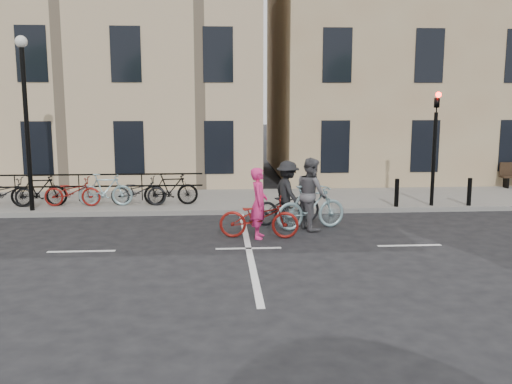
{
  "coord_description": "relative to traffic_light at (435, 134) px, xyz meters",
  "views": [
    {
      "loc": [
        -0.73,
        -13.41,
        3.67
      ],
      "look_at": [
        0.3,
        1.73,
        1.1
      ],
      "focal_mm": 40.0,
      "sensor_mm": 36.0,
      "label": 1
    }
  ],
  "objects": [
    {
      "name": "cyclist_grey",
      "position": [
        -4.36,
        -2.4,
        -1.64
      ],
      "size": [
        2.15,
        1.16,
        2.0
      ],
      "rotation": [
        0.0,
        0.0,
        1.86
      ],
      "color": "#86A8AF",
      "rests_on": "ground"
    },
    {
      "name": "cyclist_pink",
      "position": [
        -5.87,
        -3.29,
        -1.81
      ],
      "size": [
        2.15,
        0.99,
        1.85
      ],
      "rotation": [
        0.0,
        0.0,
        1.44
      ],
      "color": "maroon",
      "rests_on": "ground"
    },
    {
      "name": "traffic_light",
      "position": [
        0.0,
        0.0,
        0.0
      ],
      "size": [
        0.18,
        0.3,
        3.9
      ],
      "color": "black",
      "rests_on": "sidewalk"
    },
    {
      "name": "building_west",
      "position": [
        -15.2,
        8.66,
        2.7
      ],
      "size": [
        20.0,
        10.0,
        10.0
      ],
      "primitive_type": "cube",
      "color": "tan",
      "rests_on": "sidewalk"
    },
    {
      "name": "sidewalk",
      "position": [
        -10.2,
        1.66,
        -2.38
      ],
      "size": [
        46.0,
        4.0,
        0.15
      ],
      "primitive_type": "cube",
      "color": "slate",
      "rests_on": "ground"
    },
    {
      "name": "building_east",
      "position": [
        2.8,
        8.66,
        3.7
      ],
      "size": [
        14.0,
        10.0,
        12.0
      ],
      "primitive_type": "cube",
      "color": "tan",
      "rests_on": "sidewalk"
    },
    {
      "name": "ground",
      "position": [
        -6.2,
        -4.34,
        -2.45
      ],
      "size": [
        120.0,
        120.0,
        0.0
      ],
      "primitive_type": "plane",
      "color": "black",
      "rests_on": "ground"
    },
    {
      "name": "bollard_east",
      "position": [
        -1.2,
        -0.09,
        -1.85
      ],
      "size": [
        0.14,
        0.14,
        0.9
      ],
      "primitive_type": "cylinder",
      "color": "black",
      "rests_on": "sidewalk"
    },
    {
      "name": "parked_bikes",
      "position": [
        -11.12,
        0.7,
        -1.81
      ],
      "size": [
        7.25,
        1.23,
        1.05
      ],
      "color": "black",
      "rests_on": "sidewalk"
    },
    {
      "name": "lamp_post",
      "position": [
        -12.7,
        0.06,
        1.04
      ],
      "size": [
        0.36,
        0.36,
        5.28
      ],
      "color": "black",
      "rests_on": "sidewalk"
    },
    {
      "name": "cyclist_dark",
      "position": [
        -4.92,
        -1.64,
        -1.73
      ],
      "size": [
        2.18,
        1.35,
        1.83
      ],
      "rotation": [
        0.0,
        0.0,
        1.9
      ],
      "color": "black",
      "rests_on": "ground"
    },
    {
      "name": "bollard_west",
      "position": [
        1.2,
        -0.09,
        -1.85
      ],
      "size": [
        0.14,
        0.14,
        0.9
      ],
      "primitive_type": "cylinder",
      "color": "black",
      "rests_on": "sidewalk"
    }
  ]
}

